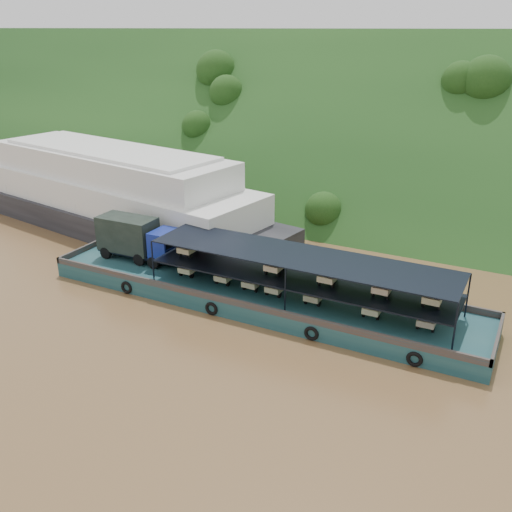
% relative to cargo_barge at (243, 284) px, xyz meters
% --- Properties ---
extents(ground, '(160.00, 160.00, 0.00)m').
position_rel_cargo_barge_xyz_m(ground, '(2.41, -1.62, -1.21)').
color(ground, brown).
rests_on(ground, ground).
extents(hillside, '(140.00, 39.60, 39.60)m').
position_rel_cargo_barge_xyz_m(hillside, '(2.41, 34.38, -1.21)').
color(hillside, '#153413').
rests_on(hillside, ground).
extents(cargo_barge, '(35.00, 7.18, 4.87)m').
position_rel_cargo_barge_xyz_m(cargo_barge, '(0.00, 0.00, 0.00)').
color(cargo_barge, '#123941').
rests_on(cargo_barge, ground).
extents(passenger_ferry, '(42.81, 16.95, 8.44)m').
position_rel_cargo_barge_xyz_m(passenger_ferry, '(-20.87, 9.21, 2.45)').
color(passenger_ferry, black).
rests_on(passenger_ferry, ground).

